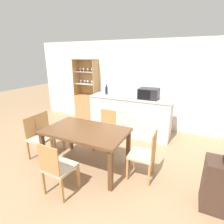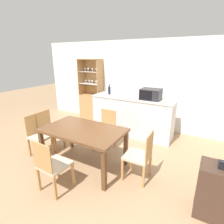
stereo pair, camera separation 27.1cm
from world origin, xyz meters
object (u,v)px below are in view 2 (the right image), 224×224
dining_chair_head_near (52,165)px  wine_bottle (109,90)px  dining_chair_head_far (105,130)px  dining_chair_side_left_far (50,130)px  dining_table (83,133)px  microwave (151,94)px  side_cabinet (220,193)px  dining_chair_side_left_near (40,135)px  dining_chair_side_right_far (140,156)px  display_cabinet (92,102)px

dining_chair_head_near → wine_bottle: size_ratio=3.08×
dining_chair_head_far → dining_chair_side_left_far: size_ratio=1.00×
dining_table → dining_chair_side_left_far: 1.13m
dining_table → microwave: bearing=68.8°
dining_chair_side_left_far → side_cabinet: size_ratio=1.19×
dining_chair_side_left_near → dining_chair_side_left_far: size_ratio=1.00×
dining_chair_side_right_far → dining_chair_head_far: bearing=58.0°
dining_chair_side_left_near → dining_chair_side_right_far: bearing=94.8°
wine_bottle → dining_chair_head_near: bearing=-79.2°
dining_chair_head_far → dining_chair_side_left_near: same height
dining_chair_side_left_near → side_cabinet: size_ratio=1.19×
dining_table → dining_chair_head_near: 0.83m
wine_bottle → microwave: bearing=-1.5°
dining_chair_side_left_near → side_cabinet: 3.41m
dining_chair_head_near → wine_bottle: 2.81m
dining_chair_head_near → dining_chair_side_left_near: bearing=152.0°
dining_chair_side_left_far → dining_chair_side_right_far: bearing=86.8°
dining_chair_side_left_near → wine_bottle: bearing=161.2°
microwave → wine_bottle: (-1.22, 0.03, -0.02)m
dining_table → wine_bottle: size_ratio=5.27×
display_cabinet → dining_chair_head_far: (1.49, -1.55, -0.12)m
dining_table → display_cabinet: bearing=122.5°
dining_table → wine_bottle: 2.00m
display_cabinet → microwave: 2.34m
wine_bottle → display_cabinet: bearing=154.4°
dining_table → dining_chair_head_far: size_ratio=1.71×
display_cabinet → dining_table: bearing=-57.5°
dining_chair_head_far → side_cabinet: dining_chair_head_far is taller
dining_chair_side_left_far → side_cabinet: 3.42m
display_cabinet → dining_chair_side_left_far: (0.39, -2.21, -0.12)m
dining_chair_head_near → dining_table: bearing=92.6°
display_cabinet → side_cabinet: 4.51m
display_cabinet → wine_bottle: bearing=-25.6°
dining_table → side_cabinet: bearing=-1.8°
dining_chair_head_far → dining_chair_side_right_far: (1.10, -0.65, 0.00)m
dining_chair_head_near → side_cabinet: dining_chair_head_near is taller
dining_chair_head_far → microwave: microwave is taller
display_cabinet → dining_chair_side_left_far: 2.24m
wine_bottle → dining_chair_head_far: bearing=-64.7°
dining_chair_side_right_far → microwave: 1.89m
dining_table → dining_chair_head_near: (-0.00, -0.79, -0.23)m
dining_chair_head_far → wine_bottle: (-0.51, 1.08, 0.71)m
dining_table → dining_chair_head_far: bearing=89.9°
dining_table → microwave: 2.04m
display_cabinet → dining_chair_side_left_far: bearing=-80.0°
display_cabinet → dining_chair_side_left_far: display_cabinet is taller
dining_chair_head_far → dining_chair_side_left_far: bearing=31.9°
dining_chair_side_left_far → dining_chair_head_near: 1.44m
microwave → side_cabinet: (1.59, -1.91, -0.80)m
dining_chair_head_near → microwave: size_ratio=1.83×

